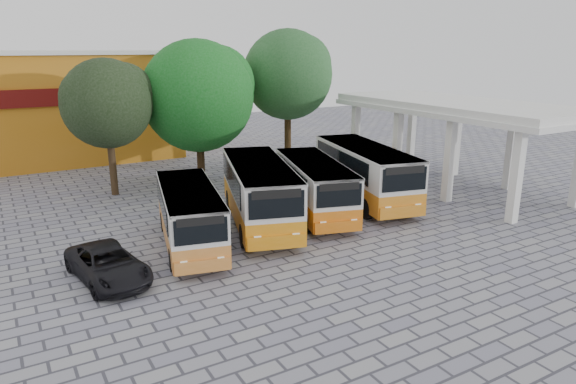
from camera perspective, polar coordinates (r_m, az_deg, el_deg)
ground at (r=24.50m, az=7.59°, el=-4.72°), size 90.00×90.00×0.00m
terminal_shelter at (r=33.31m, az=18.23°, el=8.79°), size 6.80×15.80×5.40m
shophouse_block at (r=44.36m, az=-26.15°, el=8.56°), size 20.40×10.40×8.30m
bus_far_left at (r=22.80m, az=-10.88°, el=-2.34°), size 3.84×7.79×2.67m
bus_centre_left at (r=25.09m, az=-3.20°, el=0.24°), size 5.14×9.24×3.13m
bus_centre_right at (r=26.76m, az=2.95°, el=0.87°), size 4.56×8.39×2.85m
bus_far_right at (r=29.25m, az=8.55°, el=2.39°), size 4.59×9.25×3.17m
tree_left at (r=31.59m, az=-19.42°, el=9.56°), size 5.40×5.14×7.98m
tree_middle at (r=33.67m, az=-9.88°, el=10.87°), size 7.46×7.10×9.09m
tree_right at (r=37.87m, az=0.06°, el=13.22°), size 6.75×6.43×9.84m
parked_car at (r=20.68m, az=-19.38°, el=-7.60°), size 2.78×4.83×1.27m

